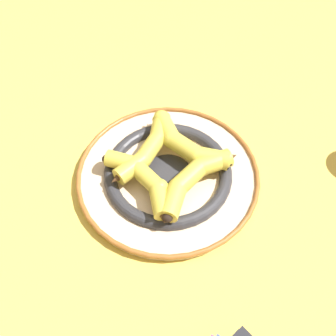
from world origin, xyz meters
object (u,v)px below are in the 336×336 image
banana_a (147,149)px  banana_c (193,179)px  banana_b (185,144)px  banana_d (144,181)px  decorative_bowl (168,174)px

banana_a → banana_c: 0.11m
banana_b → banana_c: (0.03, -0.08, -0.00)m
banana_b → banana_d: bearing=-91.0°
banana_c → banana_d: bearing=-45.1°
decorative_bowl → banana_b: (0.02, 0.05, 0.04)m
banana_b → banana_d: 0.12m
decorative_bowl → banana_d: banana_d is taller
banana_a → banana_d: 0.08m
decorative_bowl → banana_d: 0.07m
decorative_bowl → banana_a: 0.07m
banana_b → banana_d: (-0.06, -0.10, -0.00)m
decorative_bowl → banana_b: size_ratio=2.00×
banana_b → banana_a: bearing=-129.7°
decorative_bowl → banana_a: size_ratio=1.82×
banana_b → banana_c: size_ratio=1.00×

